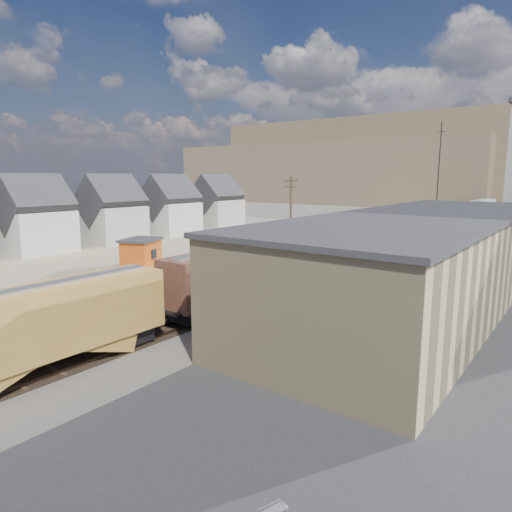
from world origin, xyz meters
The scene contains 11 objects.
ground centered at (0.00, 0.00, 0.00)m, with size 300.00×300.00×0.00m, color #6B6356.
ballast_bed centered at (0.00, 50.00, 0.03)m, with size 18.00×200.00×0.06m, color #4C4742.
dirt_yard centered at (-20.00, 40.00, 0.01)m, with size 24.00×180.00×0.03m, color #87785C.
rail_tracks centered at (-0.55, 50.00, 0.11)m, with size 11.40×200.00×0.24m.
freight_train centered at (3.80, 52.93, 2.79)m, with size 3.00×119.74×4.46m.
warehouse centered at (14.98, 25.00, 3.65)m, with size 12.40×40.40×7.25m.
utility_pole_north centered at (-8.50, 42.00, 5.30)m, with size 2.20×0.32×10.00m.
radio_mast centered at (6.00, 60.00, 9.12)m, with size 1.20×0.16×18.00m.
townhouse_row centered at (-34.00, 25.00, 4.34)m, with size 8.15×68.16×10.47m.
hills_north centered at (0.17, 167.92, 14.10)m, with size 265.00×80.00×32.00m.
maintenance_shed centered at (-14.55, 20.72, 1.67)m, with size 4.86×5.43×3.27m.
Camera 1 is at (25.78, -11.56, 10.13)m, focal length 32.00 mm.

